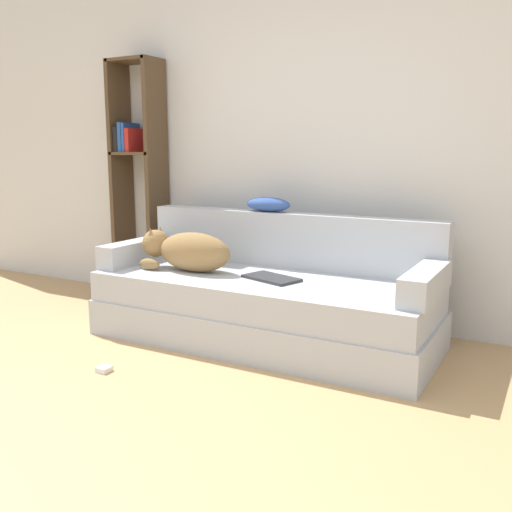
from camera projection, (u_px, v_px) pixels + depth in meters
The scene contains 11 objects.
ground_plane at pixel (38, 464), 2.23m from camera, with size 20.00×20.00×0.00m, color tan.
wall_back at pixel (298, 129), 4.04m from camera, with size 7.76×0.06×2.70m.
couch at pixel (263, 310), 3.62m from camera, with size 2.16×0.88×0.42m.
couch_backrest at pixel (289, 240), 3.87m from camera, with size 2.12×0.15×0.37m.
couch_arm_left at pixel (138, 251), 4.04m from camera, with size 0.15×0.69×0.16m.
couch_arm_right at pixel (426, 283), 3.09m from camera, with size 0.15×0.69×0.16m.
dog at pixel (187, 251), 3.75m from camera, with size 0.68×0.26×0.27m.
laptop at pixel (271, 278), 3.51m from camera, with size 0.39×0.29×0.02m.
throw_pillow at pixel (268, 204), 3.90m from camera, with size 0.33×0.15×0.10m.
bookshelf at pixel (138, 169), 4.57m from camera, with size 0.40×0.26×1.90m.
power_adapter at pixel (104, 369), 3.15m from camera, with size 0.07×0.07×0.03m.
Camera 1 is at (1.73, -1.38, 1.21)m, focal length 40.00 mm.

